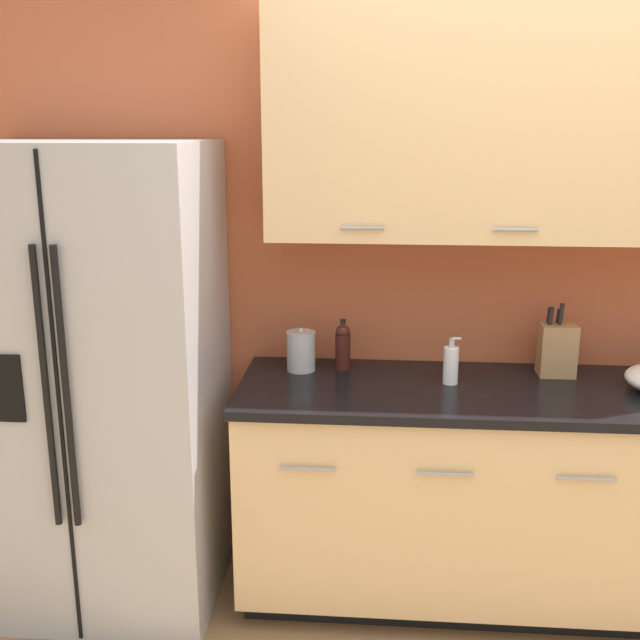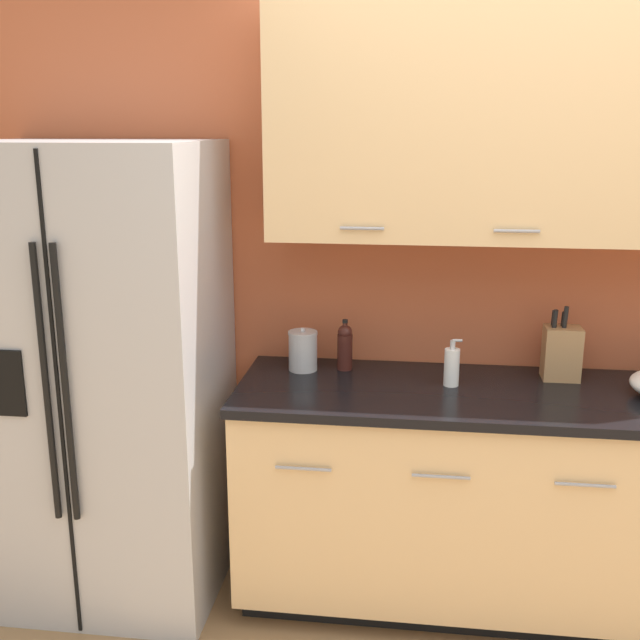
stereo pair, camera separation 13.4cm
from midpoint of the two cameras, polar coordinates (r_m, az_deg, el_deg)
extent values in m
cube|color=#BC5B38|center=(3.18, 16.06, 3.82)|extent=(10.00, 0.05, 2.60)
cube|color=#E0B77F|center=(2.91, 13.27, 14.46)|extent=(1.82, 0.32, 0.87)
cylinder|color=#99999E|center=(2.73, 1.83, 7.01)|extent=(0.16, 0.01, 0.01)
cylinder|color=#99999E|center=(2.76, 13.33, 6.70)|extent=(0.16, 0.01, 0.01)
cube|color=black|center=(3.33, 11.65, -18.83)|extent=(1.96, 0.54, 0.09)
cube|color=#E0B77F|center=(3.08, 12.16, -12.49)|extent=(2.00, 0.62, 0.78)
cube|color=black|center=(2.91, 12.62, -5.46)|extent=(2.02, 0.64, 0.03)
cylinder|color=#99999E|center=(2.69, -2.40, -11.29)|extent=(0.20, 0.01, 0.01)
cylinder|color=#99999E|center=(2.67, 8.08, -11.55)|extent=(0.20, 0.01, 0.01)
cylinder|color=#99999E|center=(2.75, 18.33, -11.45)|extent=(0.20, 0.01, 0.01)
cube|color=#B2B2B5|center=(3.06, -17.69, -4.37)|extent=(0.90, 0.72, 1.81)
cube|color=black|center=(2.75, -20.52, -6.79)|extent=(0.01, 0.01, 1.77)
cylinder|color=black|center=(2.72, -21.49, -5.06)|extent=(0.02, 0.02, 1.00)
cylinder|color=black|center=(2.69, -20.14, -5.15)|extent=(0.02, 0.02, 1.00)
cube|color=black|center=(2.81, -24.46, -4.77)|extent=(0.16, 0.01, 0.24)
cube|color=#A87A4C|center=(3.08, 16.43, -2.19)|extent=(0.14, 0.11, 0.21)
cylinder|color=black|center=(3.05, 15.85, 0.35)|extent=(0.01, 0.03, 0.06)
cylinder|color=black|center=(3.02, 15.98, 0.29)|extent=(0.02, 0.03, 0.08)
cylinder|color=black|center=(3.06, 16.55, 0.29)|extent=(0.02, 0.03, 0.06)
cylinder|color=black|center=(3.03, 16.70, 0.41)|extent=(0.02, 0.04, 0.09)
cylinder|color=white|center=(2.90, 8.64, -3.45)|extent=(0.06, 0.06, 0.14)
cylinder|color=#B2B2B5|center=(2.87, 8.71, -1.75)|extent=(0.02, 0.02, 0.04)
cylinder|color=#B2B2B5|center=(2.87, 9.07, -1.42)|extent=(0.03, 0.01, 0.01)
cylinder|color=#3D1914|center=(3.04, 0.49, -2.43)|extent=(0.06, 0.06, 0.15)
sphere|color=#3D1914|center=(3.01, 0.49, -0.91)|extent=(0.06, 0.06, 0.06)
cylinder|color=#3D1914|center=(3.01, 0.49, -0.65)|extent=(0.02, 0.02, 0.05)
cylinder|color=black|center=(3.00, 0.49, -0.08)|extent=(0.02, 0.02, 0.01)
cylinder|color=#B7B7BA|center=(3.02, -2.72, -2.49)|extent=(0.12, 0.12, 0.15)
cylinder|color=#B7B7BA|center=(3.00, -2.74, -1.02)|extent=(0.12, 0.12, 0.01)
sphere|color=#B7B7BA|center=(3.00, -2.74, -0.79)|extent=(0.02, 0.02, 0.02)
camera|label=1|loc=(0.07, -91.35, -0.35)|focal=42.00mm
camera|label=2|loc=(0.07, 88.65, 0.35)|focal=42.00mm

